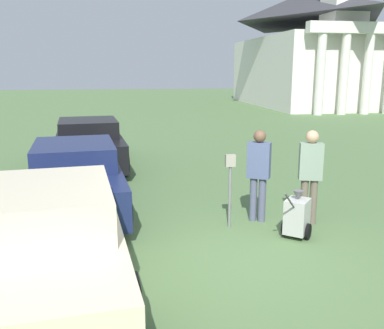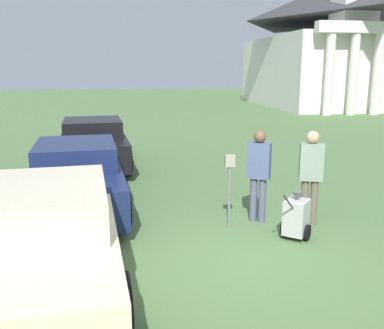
{
  "view_description": "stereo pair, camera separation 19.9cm",
  "coord_description": "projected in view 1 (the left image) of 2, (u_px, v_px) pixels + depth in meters",
  "views": [
    {
      "loc": [
        -1.85,
        -5.82,
        2.86
      ],
      "look_at": [
        -0.56,
        2.0,
        1.1
      ],
      "focal_mm": 40.0,
      "sensor_mm": 36.0,
      "label": 1
    },
    {
      "loc": [
        -1.65,
        -5.85,
        2.86
      ],
      "look_at": [
        -0.56,
        2.0,
        1.1
      ],
      "focal_mm": 40.0,
      "sensor_mm": 36.0,
      "label": 2
    }
  ],
  "objects": [
    {
      "name": "person_supervisor",
      "position": [
        310.0,
        171.0,
        7.92
      ],
      "size": [
        0.47,
        0.33,
        1.79
      ],
      "rotation": [
        0.0,
        0.0,
        2.85
      ],
      "color": "#665B4C",
      "rests_on": "ground_plane"
    },
    {
      "name": "church",
      "position": [
        310.0,
        39.0,
        33.88
      ],
      "size": [
        8.25,
        15.71,
        22.6
      ],
      "color": "silver",
      "rests_on": "ground_plane"
    },
    {
      "name": "parked_car_navy",
      "position": [
        76.0,
        176.0,
        8.99
      ],
      "size": [
        2.29,
        4.95,
        1.41
      ],
      "rotation": [
        0.0,
        0.0,
        0.1
      ],
      "color": "#19234C",
      "rests_on": "ground_plane"
    },
    {
      "name": "parked_car_cream",
      "position": [
        50.0,
        237.0,
        5.71
      ],
      "size": [
        2.32,
        5.07,
        1.43
      ],
      "rotation": [
        0.0,
        0.0,
        0.1
      ],
      "color": "beige",
      "rests_on": "ground_plane"
    },
    {
      "name": "ground_plane",
      "position": [
        249.0,
        261.0,
        6.52
      ],
      "size": [
        120.0,
        120.0,
        0.0
      ],
      "primitive_type": "plane",
      "color": "#517042"
    },
    {
      "name": "parking_meter",
      "position": [
        230.0,
        177.0,
        7.74
      ],
      "size": [
        0.18,
        0.09,
        1.38
      ],
      "color": "slate",
      "rests_on": "ground_plane"
    },
    {
      "name": "parked_car_black",
      "position": [
        89.0,
        144.0,
        12.81
      ],
      "size": [
        2.36,
        4.85,
        1.43
      ],
      "rotation": [
        0.0,
        0.0,
        0.1
      ],
      "color": "black",
      "rests_on": "ground_plane"
    },
    {
      "name": "equipment_cart",
      "position": [
        297.0,
        216.0,
        7.39
      ],
      "size": [
        0.77,
        0.89,
        1.0
      ],
      "rotation": [
        0.0,
        0.0,
        -0.68
      ],
      "color": "#B2B2AD",
      "rests_on": "ground_plane"
    },
    {
      "name": "person_worker",
      "position": [
        259.0,
        170.0,
        8.07
      ],
      "size": [
        0.47,
        0.4,
        1.77
      ],
      "rotation": [
        0.0,
        0.0,
        2.63
      ],
      "color": "#515670",
      "rests_on": "ground_plane"
    }
  ]
}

